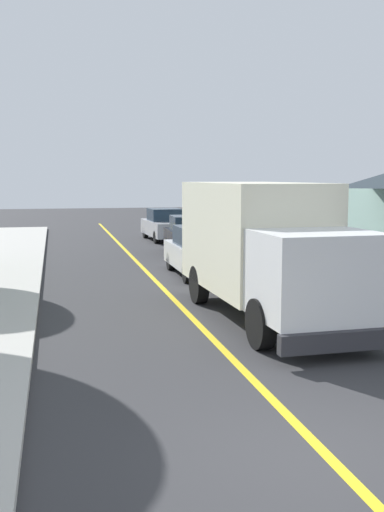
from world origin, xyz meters
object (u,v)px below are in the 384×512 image
at_px(parked_car_mid, 191,236).
at_px(box_truck, 264,244).
at_px(parked_car_far, 165,225).
at_px(parked_car_near, 201,252).

bearing_deg(parked_car_mid, box_truck, -94.26).
xyz_separation_m(parked_car_mid, parked_car_far, (-0.01, 6.23, 0.00)).
relative_size(box_truck, parked_car_far, 1.62).
height_order(parked_car_near, parked_car_mid, same).
bearing_deg(parked_car_far, parked_car_mid, -89.95).
xyz_separation_m(box_truck, parked_car_near, (0.02, 6.45, -0.97)).
distance_m(parked_car_mid, parked_car_far, 6.23).
bearing_deg(parked_car_far, parked_car_near, -94.23).
xyz_separation_m(parked_car_near, parked_car_mid, (0.87, 5.51, 0.00)).
xyz_separation_m(parked_car_near, parked_car_far, (0.87, 11.73, 0.00)).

